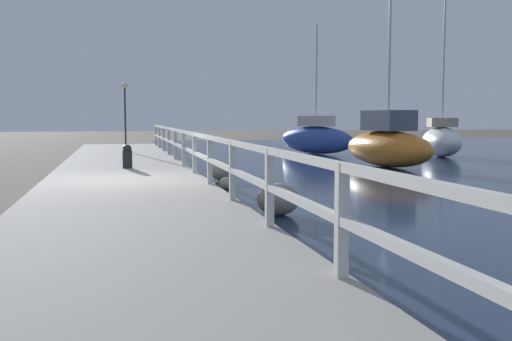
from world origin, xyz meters
The scene contains 11 objects.
ground_plane centered at (0.00, 0.00, 0.00)m, with size 120.00×120.00×0.00m, color #4C473D.
dock_walkway centered at (0.00, 0.00, 0.16)m, with size 3.59×36.00×0.32m.
railing centered at (1.70, 0.00, 1.00)m, with size 0.10×32.50×1.00m.
boulder_water_edge centered at (2.59, 2.16, 0.26)m, with size 0.69×0.62×0.51m.
boulder_downstream centered at (2.34, 0.24, 0.15)m, with size 0.41×0.37×0.30m.
boulder_near_dock centered at (2.53, -3.58, 0.28)m, with size 0.75×0.67×0.56m.
mooring_bollard centered at (0.10, 2.99, 0.64)m, with size 0.26×0.26×0.64m.
dock_lamp centered at (0.17, 10.98, 2.34)m, with size 0.25×0.25×2.77m.
sailboat_blue centered at (8.82, 12.87, 0.74)m, with size 2.71×4.93×5.93m.
sailboat_white centered at (13.38, 9.64, 0.73)m, with size 2.71×4.03×7.38m.
sailboat_orange centered at (8.83, 5.33, 0.76)m, with size 2.21×4.77×6.08m.
Camera 1 is at (-0.18, -13.51, 1.71)m, focal length 42.00 mm.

